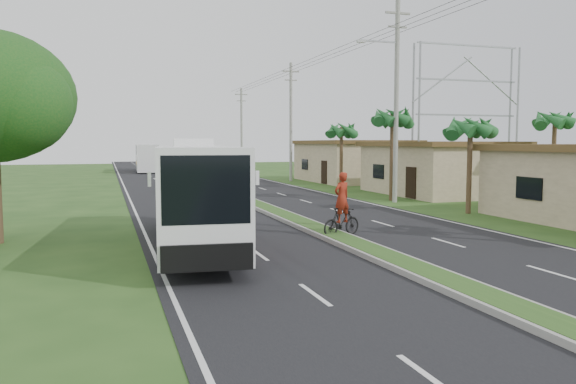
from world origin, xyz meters
name	(u,v)px	position (x,y,z in m)	size (l,w,h in m)	color
ground	(443,284)	(0.00, 0.00, 0.00)	(180.00, 180.00, 0.00)	#264619
road_asphalt	(250,203)	(0.00, 20.00, 0.01)	(14.00, 160.00, 0.02)	black
median_strip	(250,202)	(0.00, 20.00, 0.10)	(1.20, 160.00, 0.18)	gray
lane_edge_left	(133,208)	(-6.70, 20.00, 0.00)	(0.12, 160.00, 0.01)	silver
lane_edge_right	(354,200)	(6.70, 20.00, 0.00)	(0.12, 160.00, 0.01)	silver
shop_mid	(437,168)	(14.00, 22.00, 1.86)	(7.60, 10.60, 3.67)	tan
shop_far	(353,161)	(14.00, 36.00, 1.93)	(8.60, 11.60, 3.82)	tan
palm_verge_b	(470,127)	(9.40, 12.00, 4.36)	(2.40, 2.40, 5.05)	#473321
palm_verge_c	(392,118)	(8.80, 19.00, 5.12)	(2.40, 2.40, 5.85)	#473321
palm_verge_d	(341,130)	(9.30, 28.00, 4.55)	(2.40, 2.40, 5.25)	#473321
palm_behind_shop	(555,120)	(17.50, 15.00, 4.93)	(2.40, 2.40, 5.65)	#473321
utility_pole_b	(396,98)	(8.47, 18.00, 6.26)	(3.20, 0.28, 12.00)	gray
utility_pole_c	(291,121)	(8.50, 38.00, 5.67)	(1.60, 0.28, 11.00)	gray
utility_pole_d	(242,128)	(8.50, 58.00, 5.42)	(1.60, 0.28, 10.50)	gray
billboard_lattice	(467,106)	(22.00, 30.00, 6.82)	(10.18, 1.18, 12.07)	gray
coach_bus_main	(195,187)	(-5.19, 7.24, 2.05)	(3.56, 11.73, 3.73)	white
coach_bus_far	(147,156)	(-3.17, 60.16, 1.93)	(2.95, 11.74, 3.39)	white
motorcyclist	(342,213)	(0.43, 7.45, 0.91)	(1.90, 1.14, 2.48)	black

